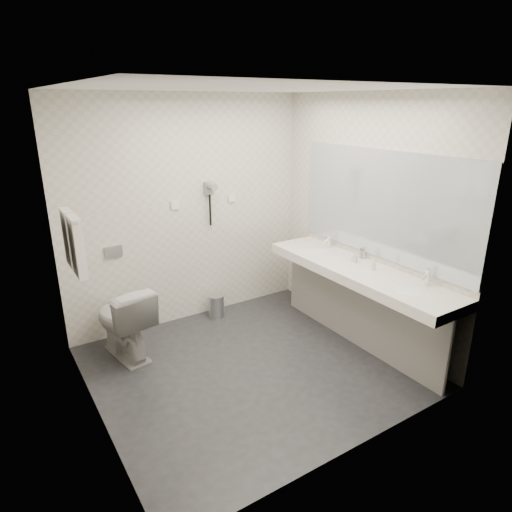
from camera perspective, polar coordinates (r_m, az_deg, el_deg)
floor at (r=4.38m, az=-0.61°, el=-14.00°), size 2.80×2.80×0.00m
ceiling at (r=3.67m, az=-0.76°, el=20.79°), size 2.80×2.80×0.00m
wall_back at (r=4.95m, az=-8.72°, el=5.57°), size 2.80×0.00×2.80m
wall_front at (r=2.89m, az=13.18°, el=-4.75°), size 2.80×0.00×2.80m
wall_left at (r=3.36m, az=-21.39°, el=-2.18°), size 0.00×2.60×2.60m
wall_right at (r=4.71m, az=13.98°, el=4.50°), size 0.00×2.60×2.60m
vanity_counter at (r=4.52m, az=12.92°, el=-2.03°), size 0.55×2.20×0.10m
vanity_panel at (r=4.70m, az=12.75°, el=-6.80°), size 0.03×2.15×0.75m
vanity_post_near at (r=4.16m, az=23.38°, el=-11.63°), size 0.06×0.06×0.75m
vanity_post_far at (r=5.42m, az=5.23°, el=-2.78°), size 0.06×0.06×0.75m
mirror at (r=4.52m, az=15.87°, el=6.36°), size 0.02×2.20×1.05m
basin_near at (r=4.12m, az=19.36°, el=-4.27°), size 0.40×0.31×0.05m
basin_far at (r=4.95m, az=7.65°, el=0.62°), size 0.40×0.31×0.05m
faucet_near at (r=4.23m, az=21.14°, el=-2.53°), size 0.04×0.04×0.15m
faucet_far at (r=5.05m, az=9.39°, el=1.96°), size 0.04×0.04×0.15m
soap_bottle_a at (r=4.62m, az=12.55°, el=-0.13°), size 0.06×0.06×0.11m
soap_bottle_c at (r=4.45m, az=14.88°, el=-1.10°), size 0.05×0.05×0.10m
glass_left at (r=4.76m, az=13.49°, el=0.34°), size 0.07×0.07×0.11m
toilet at (r=4.56m, az=-16.68°, el=-8.00°), size 0.53×0.80×0.75m
flush_plate at (r=4.75m, az=-17.82°, el=0.51°), size 0.18×0.02×0.12m
pedal_bin at (r=5.26m, az=-5.10°, el=-6.47°), size 0.19×0.19×0.25m
bin_lid at (r=5.20m, az=-5.14°, el=-5.14°), size 0.18×0.18×0.02m
towel_rail at (r=3.80m, az=-22.97°, el=4.78°), size 0.02×0.62×0.02m
towel_near at (r=3.73m, az=-21.98°, el=1.10°), size 0.07×0.24×0.48m
towel_far at (r=3.99m, az=-22.80°, el=2.14°), size 0.07×0.24×0.48m
dryer_cradle at (r=4.98m, az=-6.07°, el=8.70°), size 0.10×0.04×0.14m
dryer_barrel at (r=4.91m, az=-5.71°, el=8.92°), size 0.08×0.14×0.08m
dryer_cord at (r=5.02m, az=-5.90°, el=5.86°), size 0.02×0.02×0.35m
switch_plate_a at (r=4.86m, az=-10.34°, el=6.44°), size 0.09×0.02×0.09m
switch_plate_b at (r=5.16m, az=-3.11°, el=7.45°), size 0.09×0.02×0.09m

